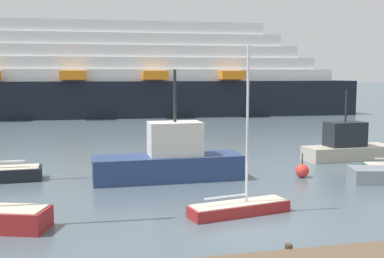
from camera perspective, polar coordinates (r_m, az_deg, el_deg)
The scene contains 6 objects.
ground_plane at distance 18.90m, azimuth 6.60°, elevation -11.51°, with size 600.00×600.00×0.00m, color #4C5B66.
sailboat_1 at distance 20.41m, azimuth 5.64°, elevation -9.10°, with size 4.51×1.97×7.02m.
fishing_boat_0 at distance 34.68m, azimuth 17.96°, elevation -1.92°, with size 6.42×2.40×4.81m.
fishing_boat_2 at distance 26.64m, azimuth -2.66°, elevation -3.68°, with size 8.21×2.37×6.10m.
channel_buoy_0 at distance 28.10m, azimuth 12.96°, elevation -4.84°, with size 0.77×0.77×1.39m.
cruise_ship at distance 70.30m, azimuth -18.07°, elevation 6.02°, with size 90.34×17.16×17.53m.
Camera 1 is at (-6.17, -16.89, 5.83)m, focal length 44.85 mm.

